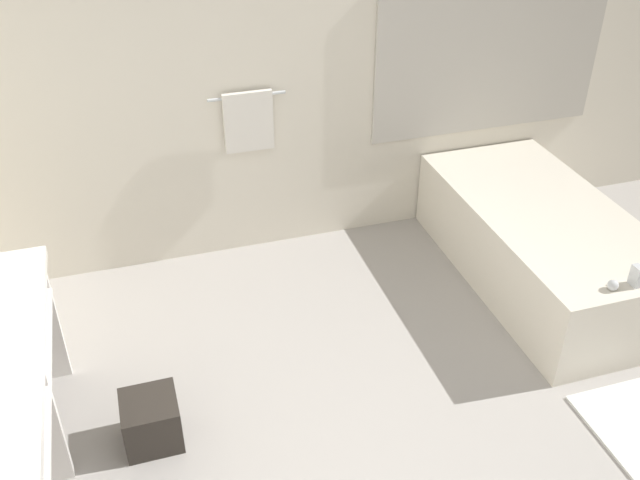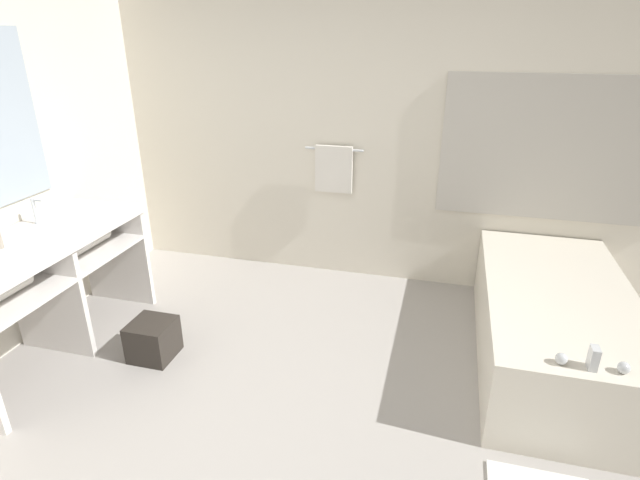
{
  "view_description": "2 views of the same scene",
  "coord_description": "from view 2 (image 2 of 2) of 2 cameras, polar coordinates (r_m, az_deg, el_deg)",
  "views": [
    {
      "loc": [
        -1.12,
        -2.03,
        2.85
      ],
      "look_at": [
        -0.18,
        0.99,
        0.78
      ],
      "focal_mm": 40.0,
      "sensor_mm": 36.0,
      "label": 1
    },
    {
      "loc": [
        0.64,
        -1.88,
        2.08
      ],
      "look_at": [
        -0.11,
        0.96,
        0.84
      ],
      "focal_mm": 28.0,
      "sensor_mm": 36.0,
      "label": 2
    }
  ],
  "objects": [
    {
      "name": "ground_plane",
      "position": [
        2.87,
        -3.05,
        -23.43
      ],
      "size": [
        16.0,
        16.0,
        0.0
      ],
      "primitive_type": "plane",
      "color": "#A8A39E",
      "rests_on": "ground"
    },
    {
      "name": "wall_back_with_blinds",
      "position": [
        4.21,
        6.64,
        12.78
      ],
      "size": [
        7.4,
        0.13,
        2.7
      ],
      "color": "silver",
      "rests_on": "ground_plane"
    },
    {
      "name": "vanity_counter",
      "position": [
        3.76,
        -28.92,
        -2.75
      ],
      "size": [
        0.63,
        1.52,
        0.85
      ],
      "color": "white",
      "rests_on": "ground_plane"
    },
    {
      "name": "sink_faucet",
      "position": [
        3.9,
        -29.76,
        2.85
      ],
      "size": [
        0.09,
        0.04,
        0.18
      ],
      "color": "silver",
      "rests_on": "vanity_counter"
    },
    {
      "name": "bathtub",
      "position": [
        3.68,
        25.18,
        -8.41
      ],
      "size": [
        0.91,
        1.88,
        0.66
      ],
      "color": "silver",
      "rests_on": "ground_plane"
    },
    {
      "name": "waste_bin",
      "position": [
        3.64,
        -18.54,
        -10.71
      ],
      "size": [
        0.28,
        0.28,
        0.26
      ],
      "color": "#2D2823",
      "rests_on": "ground_plane"
    }
  ]
}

